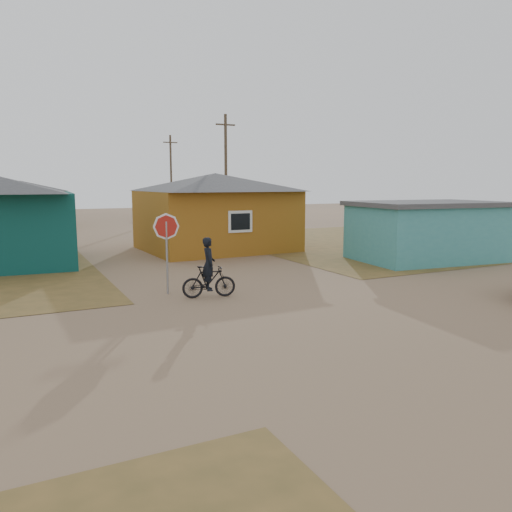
% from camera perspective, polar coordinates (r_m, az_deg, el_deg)
% --- Properties ---
extents(ground, '(120.00, 120.00, 0.00)m').
position_cam_1_polar(ground, '(12.54, 8.92, -7.48)').
color(ground, '#876A4E').
extents(grass_ne, '(20.00, 18.00, 0.00)m').
position_cam_1_polar(grass_ne, '(31.22, 16.12, 1.76)').
color(grass_ne, brown).
rests_on(grass_ne, ground).
extents(house_yellow, '(7.72, 6.76, 3.90)m').
position_cam_1_polar(house_yellow, '(25.69, -4.65, 5.19)').
color(house_yellow, '#945B16').
rests_on(house_yellow, ground).
extents(shed_turquoise, '(6.71, 4.93, 2.60)m').
position_cam_1_polar(shed_turquoise, '(23.32, 18.87, 2.75)').
color(shed_turquoise, teal).
rests_on(shed_turquoise, ground).
extents(house_pale_west, '(7.04, 6.15, 3.60)m').
position_cam_1_polar(house_pale_west, '(43.85, -25.22, 5.53)').
color(house_pale_west, '#99A48D').
rests_on(house_pale_west, ground).
extents(house_beige_east, '(6.95, 6.05, 3.60)m').
position_cam_1_polar(house_beige_east, '(52.67, -7.63, 6.58)').
color(house_beige_east, tan).
rests_on(house_beige_east, ground).
extents(utility_pole_near, '(1.40, 0.20, 8.00)m').
position_cam_1_polar(utility_pole_near, '(34.58, -3.46, 9.54)').
color(utility_pole_near, brown).
rests_on(utility_pole_near, ground).
extents(utility_pole_far, '(1.40, 0.20, 8.00)m').
position_cam_1_polar(utility_pole_far, '(49.98, -9.68, 9.06)').
color(utility_pole_far, brown).
rests_on(utility_pole_far, ground).
extents(stop_sign, '(0.76, 0.36, 2.50)m').
position_cam_1_polar(stop_sign, '(15.43, -10.21, 2.39)').
color(stop_sign, gray).
rests_on(stop_sign, ground).
extents(cyclist, '(1.66, 0.76, 1.81)m').
position_cam_1_polar(cyclist, '(14.93, -5.42, -2.26)').
color(cyclist, black).
rests_on(cyclist, ground).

